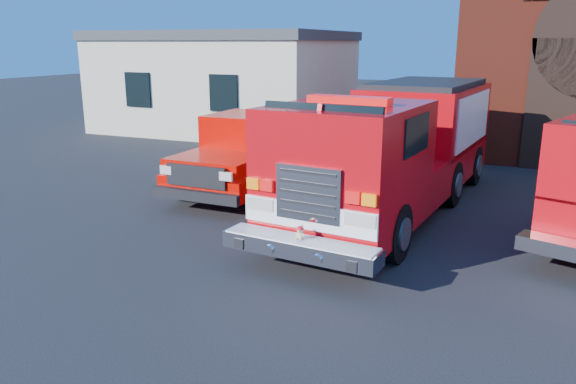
% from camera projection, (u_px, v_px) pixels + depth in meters
% --- Properties ---
extents(ground, '(100.00, 100.00, 0.00)m').
position_uv_depth(ground, '(311.00, 240.00, 11.36)').
color(ground, black).
rests_on(ground, ground).
extents(side_building, '(10.20, 8.20, 4.35)m').
position_uv_depth(side_building, '(228.00, 80.00, 25.75)').
color(side_building, beige).
rests_on(side_building, ground).
extents(fire_engine, '(3.64, 9.70, 2.92)m').
position_uv_depth(fire_engine, '(396.00, 147.00, 13.07)').
color(fire_engine, black).
rests_on(fire_engine, ground).
extents(pickup_truck, '(2.35, 6.28, 2.04)m').
position_uv_depth(pickup_truck, '(257.00, 152.00, 15.35)').
color(pickup_truck, black).
rests_on(pickup_truck, ground).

